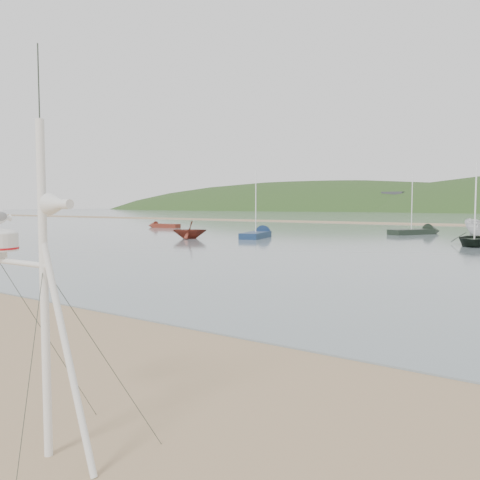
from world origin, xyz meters
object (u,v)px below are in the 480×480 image
Objects in this scene: sailboat_blue_near at (261,234)px; dinghy_red_far at (160,226)px; boat_red at (190,222)px; boat_dark at (475,213)px; sailboat_dark_mid at (423,231)px; mast_rig at (40,360)px.

sailboat_blue_near is 1.36× the size of dinghy_red_far.
sailboat_blue_near reaches higher than boat_red.
boat_dark reaches higher than boat_red.
dinghy_red_far is (-20.06, 7.73, -0.01)m from sailboat_blue_near.
boat_red is 21.05m from dinghy_red_far.
sailboat_dark_mid is 30.84m from dinghy_red_far.
boat_dark is at bearing 1.47° from sailboat_blue_near.
boat_dark reaches higher than dinghy_red_far.
sailboat_dark_mid is (-9.13, 46.91, -0.82)m from mast_rig.
mast_rig is at bearing -46.60° from dinghy_red_far.
mast_rig is 36.87m from boat_red.
sailboat_dark_mid reaches higher than boat_red.
sailboat_dark_mid is 16.48m from sailboat_blue_near.
boat_red is at bearing 128.81° from mast_rig.
boat_dark is at bearing 67.54° from boat_red.
boat_dark is 21.78m from boat_red.
boat_red is 0.45× the size of sailboat_dark_mid.
dinghy_red_far is at bearing -170.52° from sailboat_dark_mid.
dinghy_red_far is at bearing 158.92° from sailboat_blue_near.
sailboat_dark_mid is 1.33× the size of dinghy_red_far.
boat_red is at bearing -38.54° from dinghy_red_far.
dinghy_red_far is (-39.55, 41.83, -0.84)m from mast_rig.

